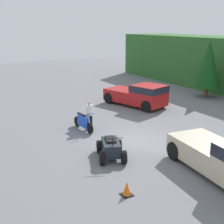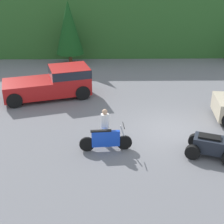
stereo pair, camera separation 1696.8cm
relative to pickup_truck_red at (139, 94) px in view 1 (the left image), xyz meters
name	(u,v)px [view 1 (the left image)]	position (x,y,z in m)	size (l,w,h in m)	color
ground_plane	(134,141)	(6.16, -4.49, -0.95)	(80.00, 80.00, 0.00)	slate
tree_left	(209,64)	(0.19, 6.97, 1.96)	(2.18, 2.18, 4.96)	brown
pickup_truck_red	(139,94)	(0.00, 0.00, 0.00)	(5.40, 3.44, 1.79)	red
dirt_bike	(83,122)	(3.06, -6.15, -0.47)	(2.26, 0.60, 1.18)	black
quad_atv	(111,148)	(7.44, -6.68, -0.48)	(2.36, 1.89, 1.20)	black
rider_person	(90,114)	(3.02, -5.70, -0.02)	(0.42, 0.42, 1.72)	black
traffic_cone	(127,189)	(10.74, -7.85, -0.70)	(0.42, 0.42, 0.55)	black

